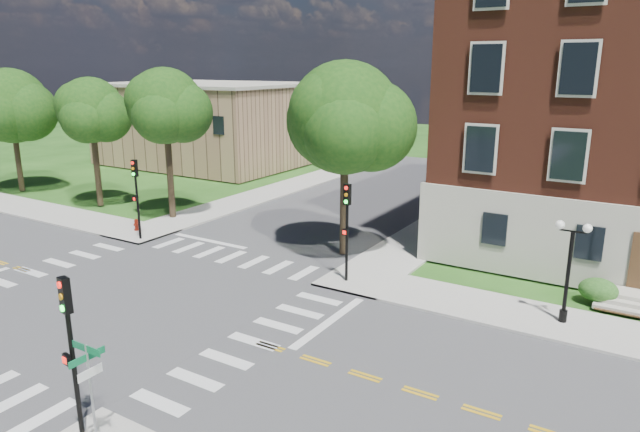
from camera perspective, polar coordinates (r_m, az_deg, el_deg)
The scene contains 18 objects.
ground at distance 27.24m, azimuth -18.79°, elevation -8.15°, with size 160.00×160.00×0.00m, color #1F4714.
road_ew at distance 27.24m, azimuth -18.79°, elevation -8.15°, with size 90.00×12.00×0.01m, color #3D3D3F.
road_ns at distance 27.24m, azimuth -18.79°, elevation -8.14°, with size 12.00×90.00×0.01m, color #3D3D3F.
sidewalk_ne at distance 32.95m, azimuth 22.28°, elevation -4.34°, with size 34.00×34.00×0.12m.
sidewalk_nw at distance 47.98m, azimuth -16.66°, elevation 1.99°, with size 34.00×34.00×0.12m.
crosswalk_east at distance 22.57m, azimuth -6.65°, elevation -12.38°, with size 2.20×10.20×0.02m, color silver, non-canonical shape.
stop_bar_east at distance 23.96m, azimuth 0.93°, elevation -10.57°, with size 0.40×5.50×0.00m, color silver.
secondary_building at distance 62.16m, azimuth -11.03°, elevation 9.13°, with size 20.40×15.40×8.30m.
tree_a at distance 52.72m, azimuth -28.53°, elevation 9.64°, with size 5.96×5.96×9.92m.
tree_b at distance 44.52m, azimuth -21.93°, elevation 9.75°, with size 4.67×4.67×9.34m.
tree_c at distance 39.37m, azimuth -15.21°, elevation 10.53°, with size 4.98×4.98×10.03m.
tree_d at distance 30.29m, azimuth 2.51°, elevation 9.74°, with size 5.95×5.95×10.45m.
traffic_signal_se at distance 17.10m, azimuth -23.74°, elevation -11.10°, with size 0.35×0.40×4.80m.
traffic_signal_ne at distance 27.00m, azimuth 2.71°, elevation -0.38°, with size 0.35×0.39×4.80m.
traffic_signal_nw at distance 35.37m, azimuth -17.91°, elevation 2.60°, with size 0.37×0.43×4.80m.
twin_lamp_west at distance 24.89m, azimuth 23.63°, elevation -4.61°, with size 1.36×0.36×4.23m.
street_sign_pole at distance 16.87m, azimuth -22.05°, elevation -14.64°, with size 1.10×1.10×3.10m.
fire_hydrant at distance 37.87m, azimuth -17.89°, elevation -0.86°, with size 0.35×0.35×0.75m.
Camera 1 is at (19.78, -15.62, 10.34)m, focal length 32.00 mm.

